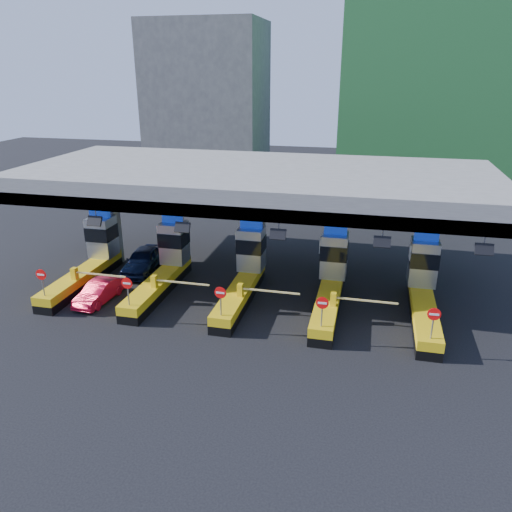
# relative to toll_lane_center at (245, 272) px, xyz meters

# --- Properties ---
(ground) EXTENTS (120.00, 120.00, 0.00)m
(ground) POSITION_rel_toll_lane_center_xyz_m (-0.00, -0.28, -1.40)
(ground) COLOR black
(ground) RESTS_ON ground
(toll_canopy) EXTENTS (28.00, 12.09, 7.00)m
(toll_canopy) POSITION_rel_toll_lane_center_xyz_m (-0.00, 2.59, 4.74)
(toll_canopy) COLOR slate
(toll_canopy) RESTS_ON ground
(toll_lane_far_left) EXTENTS (4.43, 8.00, 4.16)m
(toll_lane_far_left) POSITION_rel_toll_lane_center_xyz_m (-10.00, 0.00, 0.00)
(toll_lane_far_left) COLOR black
(toll_lane_far_left) RESTS_ON ground
(toll_lane_left) EXTENTS (4.43, 8.00, 4.16)m
(toll_lane_left) POSITION_rel_toll_lane_center_xyz_m (-5.00, 0.00, 0.00)
(toll_lane_left) COLOR black
(toll_lane_left) RESTS_ON ground
(toll_lane_center) EXTENTS (4.43, 8.00, 4.16)m
(toll_lane_center) POSITION_rel_toll_lane_center_xyz_m (0.00, 0.00, 0.00)
(toll_lane_center) COLOR black
(toll_lane_center) RESTS_ON ground
(toll_lane_right) EXTENTS (4.43, 8.00, 4.16)m
(toll_lane_right) POSITION_rel_toll_lane_center_xyz_m (5.00, 0.00, 0.00)
(toll_lane_right) COLOR black
(toll_lane_right) RESTS_ON ground
(toll_lane_far_right) EXTENTS (4.43, 8.00, 4.16)m
(toll_lane_far_right) POSITION_rel_toll_lane_center_xyz_m (10.00, 0.00, 0.00)
(toll_lane_far_right) COLOR black
(toll_lane_far_right) RESTS_ON ground
(bg_building_scaffold) EXTENTS (18.00, 12.00, 28.00)m
(bg_building_scaffold) POSITION_rel_toll_lane_center_xyz_m (12.00, 31.72, 12.60)
(bg_building_scaffold) COLOR #1E5926
(bg_building_scaffold) RESTS_ON ground
(bg_building_concrete) EXTENTS (14.00, 10.00, 18.00)m
(bg_building_concrete) POSITION_rel_toll_lane_center_xyz_m (-14.00, 35.72, 7.60)
(bg_building_concrete) COLOR #4C4C49
(bg_building_concrete) RESTS_ON ground
(van) EXTENTS (2.19, 4.70, 1.56)m
(van) POSITION_rel_toll_lane_center_xyz_m (-7.37, 1.81, -0.62)
(van) COLOR black
(van) RESTS_ON ground
(red_car) EXTENTS (1.50, 3.70, 1.20)m
(red_car) POSITION_rel_toll_lane_center_xyz_m (-7.87, -3.00, -0.80)
(red_car) COLOR red
(red_car) RESTS_ON ground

